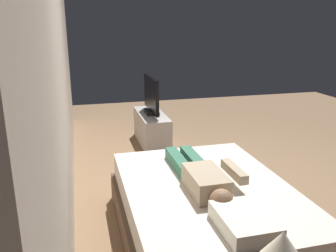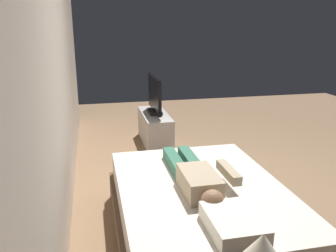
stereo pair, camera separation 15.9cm
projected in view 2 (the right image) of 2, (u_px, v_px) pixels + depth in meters
name	position (u px, v px, depth m)	size (l,w,h in m)	color
ground_plane	(217.00, 194.00, 4.06)	(10.00, 10.00, 0.00)	#8C6B4C
back_wall	(59.00, 72.00, 3.69)	(6.40, 0.10, 2.80)	beige
bed	(201.00, 215.00, 3.11)	(2.03, 1.49, 0.54)	brown
pillow	(233.00, 224.00, 2.37)	(0.48, 0.34, 0.12)	silver
person	(196.00, 177.00, 3.03)	(1.26, 0.46, 0.18)	tan
remote	(233.00, 173.00, 3.28)	(0.15, 0.04, 0.02)	black
tv_stand	(155.00, 128.00, 5.67)	(1.10, 0.40, 0.50)	#B7B2AD
tv	(155.00, 96.00, 5.52)	(0.88, 0.20, 0.59)	black
lamp	(262.00, 250.00, 1.69)	(0.22, 0.22, 0.42)	#59595B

